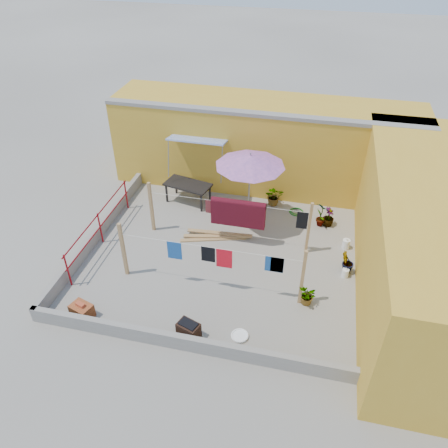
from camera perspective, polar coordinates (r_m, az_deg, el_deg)
The scene contains 21 objects.
ground at distance 13.44m, azimuth -0.32°, elevation -4.16°, with size 80.00×80.00×0.00m, color #9E998E.
wall_back at distance 16.38m, azimuth 5.26°, elevation 10.39°, with size 11.00×3.27×3.21m.
wall_right at distance 12.54m, azimuth 23.44°, elevation -1.76°, with size 2.40×9.00×3.20m, color gold.
parapet_front at distance 10.88m, azimuth -4.87°, elevation -15.23°, with size 8.30×0.16×0.44m, color gray.
parapet_left at distance 14.60m, azimuth -16.10°, elevation -0.98°, with size 0.16×7.30×0.44m, color gray.
red_railing at distance 14.07m, azimuth -15.96°, elevation 0.03°, with size 0.05×4.20×1.10m.
clothesline_rig at distance 13.13m, azimuth 1.49°, elevation 0.60°, with size 5.09×2.35×1.80m.
patio_umbrella at distance 13.54m, azimuth 3.45°, elevation 8.22°, with size 2.79×2.79×2.64m.
outdoor_table at distance 15.55m, azimuth -4.75°, elevation 5.02°, with size 1.76×1.15×0.76m.
brick_stack at distance 12.11m, azimuth -18.05°, elevation -10.72°, with size 0.64×0.55×0.48m.
lumber_pile at distance 14.09m, azimuth -0.99°, elevation -1.59°, with size 2.26×0.80×0.14m.
brazier at distance 11.12m, azimuth -4.64°, elevation -13.63°, with size 0.62×0.52×0.48m.
white_basin at distance 11.22m, azimuth 2.06°, elevation -14.38°, with size 0.45×0.45×0.08m.
water_jug_a at distance 13.13m, azimuth 15.55°, elevation -6.18°, with size 0.20×0.20×0.31m.
water_jug_b at distance 14.15m, azimuth 15.64°, elevation -2.53°, with size 0.23×0.23×0.36m.
green_hose at distance 15.49m, azimuth 9.44°, elevation 1.62°, with size 0.51×0.51×0.07m.
plant_back_a at distance 15.63m, azimuth 6.57°, elevation 3.67°, with size 0.65×0.56×0.72m, color #1A5C1A.
plant_back_b at distance 14.90m, azimuth 13.50°, elevation 0.90°, with size 0.38×0.38×0.67m, color #1A5C1A.
plant_right_a at distance 14.76m, azimuth 12.62°, elevation 1.25°, with size 0.48×0.33×0.92m, color #1A5C1A.
plant_right_b at distance 13.11m, azimuth 15.76°, elevation -4.90°, with size 0.41×0.33×0.75m, color #1A5C1A.
plant_right_c at distance 11.98m, azimuth 10.85°, elevation -9.22°, with size 0.53×0.46×0.59m, color #1A5C1A.
Camera 1 is at (2.40, -9.95, 8.71)m, focal length 35.00 mm.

